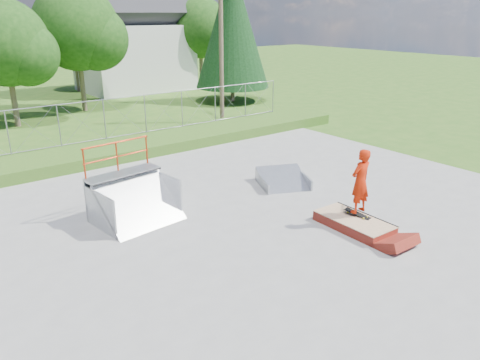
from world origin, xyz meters
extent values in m
plane|color=#2F5C1A|center=(0.00, 0.00, 0.00)|extent=(120.00, 120.00, 0.00)
cube|color=gray|center=(0.00, 0.00, 0.02)|extent=(20.00, 16.00, 0.04)
cube|color=#2F5C1A|center=(0.00, 9.50, 0.25)|extent=(24.00, 3.00, 0.50)
cube|color=maroon|center=(2.30, -1.74, 0.16)|extent=(1.12, 2.25, 0.31)
cube|color=tan|center=(2.30, -1.74, 0.32)|extent=(1.14, 2.27, 0.02)
cube|color=black|center=(2.53, -1.66, 0.38)|extent=(0.36, 0.82, 0.13)
imported|color=red|center=(2.53, -1.66, 1.31)|extent=(0.69, 0.46, 1.87)
cube|color=silver|center=(9.00, 26.00, 2.50)|extent=(8.00, 6.00, 5.00)
cube|color=#2D2D31|center=(9.00, 26.00, 5.90)|extent=(8.40, 6.08, 6.08)
cylinder|color=brown|center=(7.50, 12.00, 4.00)|extent=(0.24, 0.24, 8.00)
cylinder|color=brown|center=(-2.00, 18.00, 1.22)|extent=(0.30, 0.30, 2.45)
sphere|color=#163D10|center=(-2.00, 18.00, 4.41)|extent=(4.48, 4.48, 4.48)
sphere|color=#163D10|center=(-1.16, 17.44, 3.85)|extent=(3.36, 3.36, 3.36)
cylinder|color=brown|center=(2.50, 20.00, 1.40)|extent=(0.30, 0.30, 2.80)
sphere|color=#163D10|center=(2.50, 20.00, 5.04)|extent=(5.12, 5.12, 5.12)
sphere|color=#163D10|center=(3.46, 19.36, 4.40)|extent=(3.84, 3.84, 3.84)
cylinder|color=brown|center=(14.00, 24.00, 1.31)|extent=(0.30, 0.30, 2.62)
sphere|color=#163D10|center=(14.00, 24.00, 4.72)|extent=(4.80, 4.80, 4.80)
sphere|color=#163D10|center=(14.90, 23.40, 4.12)|extent=(3.60, 3.60, 3.60)
cylinder|color=brown|center=(5.00, 28.00, 1.05)|extent=(0.30, 0.30, 2.10)
sphere|color=#163D10|center=(5.00, 28.00, 3.78)|extent=(3.84, 3.84, 3.84)
sphere|color=#163D10|center=(5.72, 27.52, 3.30)|extent=(2.88, 2.88, 2.88)
cylinder|color=brown|center=(12.00, 17.00, 0.60)|extent=(0.28, 0.28, 1.20)
cone|color=black|center=(12.00, 17.00, 5.05)|extent=(5.04, 5.04, 8.10)
camera|label=1|loc=(-7.76, -9.39, 5.87)|focal=35.00mm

